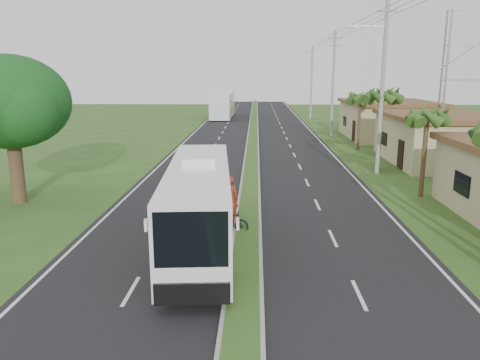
{
  "coord_description": "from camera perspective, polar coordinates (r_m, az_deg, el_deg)",
  "views": [
    {
      "loc": [
        0.33,
        -13.18,
        6.58
      ],
      "look_at": [
        -0.39,
        7.74,
        1.8
      ],
      "focal_mm": 35.0,
      "sensor_mm": 36.0,
      "label": 1
    }
  ],
  "objects": [
    {
      "name": "utility_pole_b",
      "position": [
        32.23,
        16.97,
        11.74
      ],
      "size": [
        3.2,
        0.28,
        12.0
      ],
      "color": "gray",
      "rests_on": "ground"
    },
    {
      "name": "palm_verge_d",
      "position": [
        42.19,
        14.46,
        9.7
      ],
      "size": [
        2.4,
        2.4,
        5.25
      ],
      "color": "#473321",
      "rests_on": "ground"
    },
    {
      "name": "lane_edge_left",
      "position": [
        34.55,
        -9.81,
        1.69
      ],
      "size": [
        0.12,
        160.0,
        0.01
      ],
      "primitive_type": "cube",
      "color": "silver",
      "rests_on": "ground"
    },
    {
      "name": "coach_bus_far",
      "position": [
        71.83,
        -2.1,
        9.33
      ],
      "size": [
        3.0,
        13.14,
        3.82
      ],
      "rotation": [
        0.0,
        0.0,
        -0.01
      ],
      "color": "white",
      "rests_on": "ground"
    },
    {
      "name": "shop_mid",
      "position": [
        38.04,
        23.1,
        4.7
      ],
      "size": [
        7.6,
        10.6,
        3.67
      ],
      "color": "tan",
      "rests_on": "ground"
    },
    {
      "name": "median_strip",
      "position": [
        33.81,
        1.38,
        1.81
      ],
      "size": [
        1.2,
        160.0,
        0.18
      ],
      "color": "gray",
      "rests_on": "ground"
    },
    {
      "name": "coach_bus_main",
      "position": [
        17.86,
        -5.01,
        -2.38
      ],
      "size": [
        3.08,
        10.84,
        3.46
      ],
      "rotation": [
        0.0,
        0.0,
        0.08
      ],
      "color": "white",
      "rests_on": "ground"
    },
    {
      "name": "motorcyclist",
      "position": [
        19.6,
        -1.22,
        -3.79
      ],
      "size": [
        1.63,
        0.72,
        2.46
      ],
      "rotation": [
        0.0,
        0.0,
        -0.18
      ],
      "color": "black",
      "rests_on": "ground"
    },
    {
      "name": "road_asphalt",
      "position": [
        33.83,
        1.38,
        1.66
      ],
      "size": [
        14.0,
        160.0,
        0.02
      ],
      "primitive_type": "cube",
      "color": "black",
      "rests_on": "ground"
    },
    {
      "name": "ground",
      "position": [
        14.74,
        0.49,
        -13.66
      ],
      "size": [
        180.0,
        180.0,
        0.0
      ],
      "primitive_type": "plane",
      "color": "#314B1B",
      "rests_on": "ground"
    },
    {
      "name": "shop_far",
      "position": [
        51.26,
        17.57,
        7.06
      ],
      "size": [
        8.6,
        11.6,
        3.82
      ],
      "color": "tan",
      "rests_on": "ground"
    },
    {
      "name": "utility_pole_c",
      "position": [
        51.84,
        11.28,
        11.62
      ],
      "size": [
        1.6,
        0.28,
        11.0
      ],
      "color": "gray",
      "rests_on": "ground"
    },
    {
      "name": "utility_pole_d",
      "position": [
        71.66,
        8.71,
        11.79
      ],
      "size": [
        1.6,
        0.28,
        10.5
      ],
      "color": "gray",
      "rests_on": "ground"
    },
    {
      "name": "shade_tree",
      "position": [
        26.37,
        -26.47,
        8.16
      ],
      "size": [
        6.3,
        6.0,
        7.54
      ],
      "color": "#473321",
      "rests_on": "ground"
    },
    {
      "name": "palm_verge_c",
      "position": [
        33.31,
        16.96,
        9.8
      ],
      "size": [
        2.4,
        2.4,
        5.85
      ],
      "color": "#473321",
      "rests_on": "ground"
    },
    {
      "name": "lane_edge_right",
      "position": [
        34.42,
        12.61,
        1.53
      ],
      "size": [
        0.12,
        160.0,
        0.01
      ],
      "primitive_type": "cube",
      "color": "silver",
      "rests_on": "ground"
    },
    {
      "name": "palm_verge_b",
      "position": [
        26.86,
        21.88,
        7.2
      ],
      "size": [
        2.4,
        2.4,
        5.05
      ],
      "color": "#473321",
      "rests_on": "ground"
    }
  ]
}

